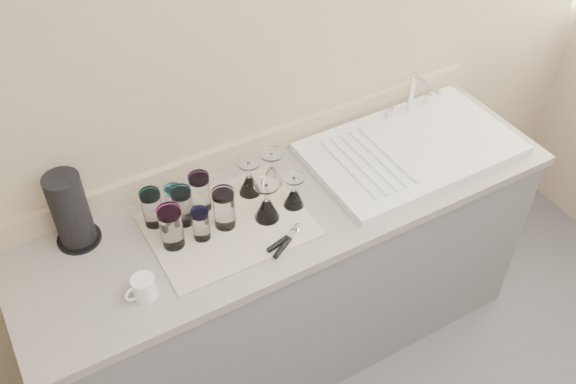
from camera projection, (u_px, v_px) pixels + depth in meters
counter_unit at (291, 278)px, 2.66m from camera, size 2.06×0.62×0.90m
sink_unit at (411, 148)px, 2.54m from camera, size 0.82×0.50×0.22m
dish_towel at (228, 225)px, 2.26m from camera, size 0.55×0.42×0.01m
tumbler_teal at (152, 208)px, 2.21m from camera, size 0.07×0.07×0.14m
tumbler_cyan at (174, 201)px, 2.25m from camera, size 0.06×0.06×0.12m
tumbler_purple at (200, 192)px, 2.26m from camera, size 0.08×0.08×0.15m
tumbler_magenta at (171, 227)px, 2.13m from camera, size 0.08×0.08×0.16m
tumbler_blue at (201, 224)px, 2.17m from camera, size 0.06×0.06×0.12m
tumbler_lavender at (224, 208)px, 2.20m from camera, size 0.08×0.08×0.16m
tumbler_extra at (183, 206)px, 2.21m from camera, size 0.07×0.07×0.15m
goblet_back_left at (250, 182)px, 2.34m from camera, size 0.08×0.08×0.14m
goblet_back_right at (272, 173)px, 2.37m from camera, size 0.08×0.08×0.15m
goblet_front_left at (267, 206)px, 2.24m from camera, size 0.09×0.09×0.16m
goblet_front_right at (294, 195)px, 2.29m from camera, size 0.07×0.07×0.13m
can_opener at (286, 241)px, 2.18m from camera, size 0.15×0.10×0.02m
white_mug at (143, 288)px, 2.01m from camera, size 0.11×0.09×0.08m
paper_towel_roll at (71, 211)px, 2.12m from camera, size 0.15×0.15×0.28m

